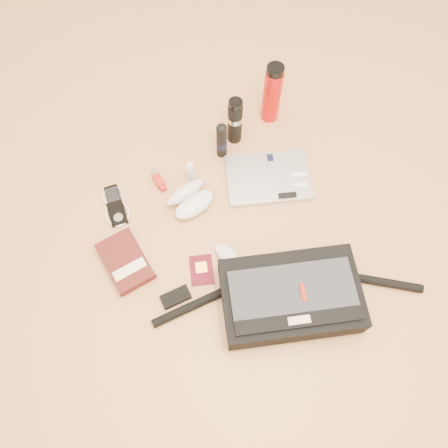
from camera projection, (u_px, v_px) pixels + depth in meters
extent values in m
plane|color=tan|center=(240.00, 251.00, 1.69)|extent=(4.00, 4.00, 0.00)
cube|color=black|center=(290.00, 296.00, 1.55)|extent=(0.56, 0.46, 0.12)
cube|color=#2A2C31|center=(293.00, 294.00, 1.49)|extent=(0.48, 0.36, 0.01)
cube|color=black|center=(299.00, 321.00, 1.45)|extent=(0.41, 0.21, 0.02)
cube|color=beige|center=(299.00, 320.00, 1.45)|extent=(0.08, 0.05, 0.02)
cube|color=#AD1101|center=(303.00, 293.00, 1.48)|extent=(0.04, 0.06, 0.02)
cylinder|color=black|center=(191.00, 306.00, 1.58)|extent=(0.30, 0.06, 0.03)
cylinder|color=black|center=(381.00, 282.00, 1.62)|extent=(0.25, 0.22, 0.03)
cube|color=black|center=(176.00, 297.00, 1.60)|extent=(0.11, 0.06, 0.02)
cube|color=#B6B6B8|center=(268.00, 178.00, 1.81)|extent=(0.41, 0.36, 0.02)
cube|color=black|center=(270.00, 158.00, 1.84)|extent=(0.04, 0.04, 0.00)
cube|color=silver|center=(299.00, 175.00, 1.80)|extent=(0.06, 0.04, 0.01)
cube|color=white|center=(301.00, 185.00, 1.78)|extent=(0.06, 0.04, 0.01)
cube|color=black|center=(287.00, 195.00, 1.76)|extent=(0.08, 0.05, 0.01)
cube|color=#461410|center=(125.00, 261.00, 1.65)|extent=(0.15, 0.23, 0.04)
cube|color=beige|center=(143.00, 252.00, 1.66)|extent=(0.01, 0.22, 0.03)
cube|color=#F0E8C2|center=(129.00, 269.00, 1.61)|extent=(0.13, 0.04, 0.00)
cube|color=#4C0613|center=(202.00, 270.00, 1.65)|extent=(0.13, 0.14, 0.00)
cube|color=gold|center=(201.00, 267.00, 1.65)|extent=(0.06, 0.06, 0.00)
ellipsoid|color=silver|center=(227.00, 254.00, 1.66)|extent=(0.09, 0.12, 0.03)
ellipsoid|color=silver|center=(194.00, 204.00, 1.74)|extent=(0.19, 0.12, 0.05)
ellipsoid|color=silver|center=(185.00, 192.00, 1.74)|extent=(0.19, 0.12, 0.10)
ellipsoid|color=black|center=(187.00, 209.00, 1.73)|extent=(0.05, 0.04, 0.02)
ellipsoid|color=black|center=(201.00, 199.00, 1.75)|extent=(0.05, 0.04, 0.02)
cylinder|color=black|center=(194.00, 204.00, 1.74)|extent=(0.03, 0.01, 0.01)
cube|color=black|center=(117.00, 213.00, 1.75)|extent=(0.09, 0.12, 0.01)
cylinder|color=#9D9D9F|center=(118.00, 217.00, 1.74)|extent=(0.04, 0.04, 0.00)
torus|color=white|center=(117.00, 213.00, 1.75)|extent=(0.11, 0.11, 0.01)
cube|color=black|center=(113.00, 197.00, 1.78)|extent=(0.07, 0.11, 0.01)
cube|color=black|center=(113.00, 196.00, 1.78)|extent=(0.06, 0.09, 0.00)
torus|color=silver|center=(113.00, 196.00, 1.78)|extent=(0.10, 0.10, 0.01)
cube|color=#AA2012|center=(159.00, 181.00, 1.80)|extent=(0.03, 0.06, 0.03)
cube|color=red|center=(163.00, 188.00, 1.79)|extent=(0.02, 0.02, 0.02)
cylinder|color=#B7B7BA|center=(155.00, 174.00, 1.82)|extent=(0.02, 0.04, 0.02)
cylinder|color=#B6E5F8|center=(190.00, 173.00, 1.78)|extent=(0.04, 0.04, 0.09)
cylinder|color=silver|center=(189.00, 165.00, 1.73)|extent=(0.02, 0.02, 0.02)
cylinder|color=white|center=(189.00, 164.00, 1.72)|extent=(0.01, 0.01, 0.01)
cylinder|color=black|center=(222.00, 141.00, 1.80)|extent=(0.04, 0.04, 0.18)
cylinder|color=black|center=(222.00, 144.00, 1.82)|extent=(0.05, 0.05, 0.03)
ellipsoid|color=black|center=(222.00, 128.00, 1.72)|extent=(0.04, 0.04, 0.02)
cylinder|color=black|center=(235.00, 123.00, 1.81)|extent=(0.07, 0.07, 0.21)
cylinder|color=#A6A6A9|center=(235.00, 118.00, 1.79)|extent=(0.07, 0.07, 0.03)
cylinder|color=black|center=(236.00, 104.00, 1.71)|extent=(0.07, 0.07, 0.02)
cylinder|color=#B60F0A|center=(272.00, 96.00, 1.84)|extent=(0.10, 0.10, 0.27)
cylinder|color=black|center=(275.00, 70.00, 1.71)|extent=(0.09, 0.09, 0.03)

